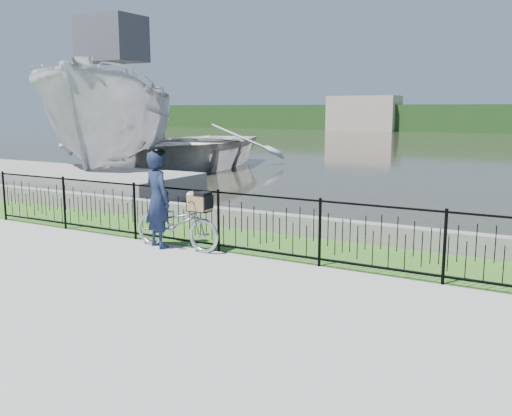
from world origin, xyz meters
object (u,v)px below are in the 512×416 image
Objects in this scene: dock at (51,180)px; boat_near at (115,122)px; bicycle_rig at (177,222)px; cyclist at (158,198)px; boat_far at (191,146)px.

boat_near is at bearing 95.66° from dock.
dock is at bearing 153.47° from bicycle_rig.
cyclist is at bearing -28.08° from dock.
bicycle_rig is 0.58m from cyclist.
dock is 8.89m from cyclist.
cyclist reaches higher than dock.
boat_far is (0.14, 4.43, -1.14)m from boat_near.
dock is at bearing 151.92° from cyclist.
bicycle_rig is 0.18× the size of boat_far.
boat_far reaches higher than cyclist.
bicycle_rig reaches higher than dock.
bicycle_rig is at bearing -41.07° from boat_near.
dock is 3.79m from boat_near.
dock is 9.18m from bicycle_rig.
boat_near reaches higher than boat_far.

